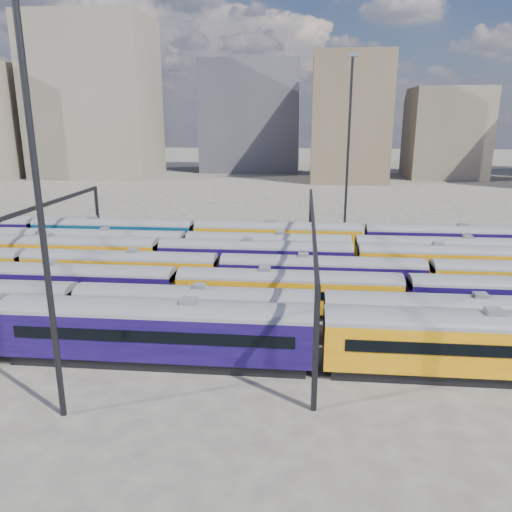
# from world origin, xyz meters

# --- Properties ---
(ground) EXTENTS (500.00, 500.00, 0.00)m
(ground) POSITION_xyz_m (0.00, 0.00, 0.00)
(ground) COLOR #433E39
(ground) RESTS_ON ground
(rake_0) EXTENTS (160.29, 3.35, 5.65)m
(rake_0) POSITION_xyz_m (-1.10, -15.00, 2.97)
(rake_0) COLOR black
(rake_0) RESTS_ON ground
(rake_1) EXTENTS (139.97, 2.92, 4.92)m
(rake_1) POSITION_xyz_m (0.57, -10.00, 2.58)
(rake_1) COLOR black
(rake_1) RESTS_ON ground
(rake_2) EXTENTS (121.66, 2.97, 4.99)m
(rake_2) POSITION_xyz_m (-2.27, -5.00, 2.62)
(rake_2) COLOR black
(rake_2) RESTS_ON ground
(rake_3) EXTENTS (121.86, 2.97, 5.00)m
(rake_3) POSITION_xyz_m (0.78, 0.00, 2.63)
(rake_3) COLOR black
(rake_3) RESTS_ON ground
(rake_4) EXTENTS (128.23, 3.13, 5.27)m
(rake_4) POSITION_xyz_m (14.71, 5.00, 2.77)
(rake_4) COLOR black
(rake_4) RESTS_ON ground
(rake_5) EXTENTS (99.06, 2.90, 4.88)m
(rake_5) POSITION_xyz_m (4.98, 10.00, 2.56)
(rake_5) COLOR black
(rake_5) RESTS_ON ground
(rake_6) EXTENTS (151.19, 3.16, 5.32)m
(rake_6) POSITION_xyz_m (5.81, 15.00, 2.80)
(rake_6) COLOR black
(rake_6) RESTS_ON ground
(gantry_1) EXTENTS (0.35, 40.35, 8.03)m
(gantry_1) POSITION_xyz_m (-20.00, 0.00, 6.79)
(gantry_1) COLOR black
(gantry_1) RESTS_ON ground
(gantry_2) EXTENTS (0.35, 40.35, 8.03)m
(gantry_2) POSITION_xyz_m (10.00, 0.00, 6.79)
(gantry_2) COLOR black
(gantry_2) RESTS_ON ground
(mast_1) EXTENTS (1.40, 0.50, 25.60)m
(mast_1) POSITION_xyz_m (-30.00, 22.00, 13.97)
(mast_1) COLOR black
(mast_1) RESTS_ON ground
(mast_2) EXTENTS (1.40, 0.50, 25.60)m
(mast_2) POSITION_xyz_m (-5.00, -22.00, 13.97)
(mast_2) COLOR black
(mast_2) RESTS_ON ground
(mast_3) EXTENTS (1.40, 0.50, 25.60)m
(mast_3) POSITION_xyz_m (15.00, 24.00, 13.97)
(mast_3) COLOR black
(mast_3) RESTS_ON ground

